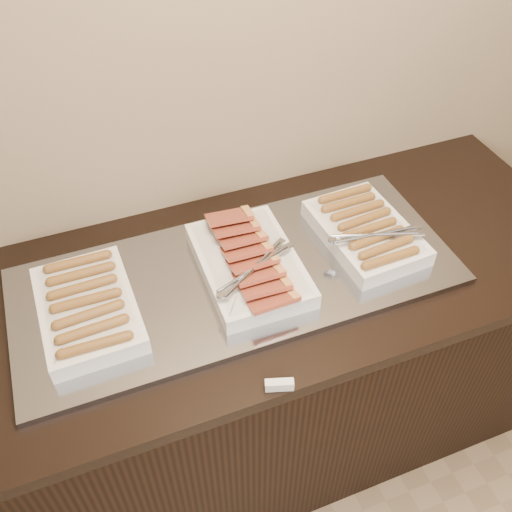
{
  "coord_description": "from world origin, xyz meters",
  "views": [
    {
      "loc": [
        -0.36,
        1.12,
        2.05
      ],
      "look_at": [
        0.04,
        2.13,
        0.97
      ],
      "focal_mm": 40.0,
      "sensor_mm": 36.0,
      "label": 1
    }
  ],
  "objects": [
    {
      "name": "label_holder",
      "position": [
        -0.04,
        1.77,
        0.91
      ],
      "size": [
        0.07,
        0.04,
        0.03
      ],
      "primitive_type": "cube",
      "rotation": [
        0.0,
        0.0,
        -0.31
      ],
      "color": "silver",
      "rests_on": "counter"
    },
    {
      "name": "dish_right",
      "position": [
        0.37,
        2.13,
        0.95
      ],
      "size": [
        0.27,
        0.36,
        0.08
      ],
      "rotation": [
        0.0,
        0.0,
        0.06
      ],
      "color": "silver",
      "rests_on": "warming_tray"
    },
    {
      "name": "warming_tray",
      "position": [
        -0.02,
        2.13,
        0.91
      ],
      "size": [
        1.2,
        0.5,
        0.02
      ],
      "primitive_type": "cube",
      "color": "#91949E",
      "rests_on": "counter"
    },
    {
      "name": "counter",
      "position": [
        0.0,
        2.13,
        0.45
      ],
      "size": [
        2.06,
        0.76,
        0.9
      ],
      "color": "black",
      "rests_on": "ground"
    },
    {
      "name": "dish_center",
      "position": [
        0.02,
        2.13,
        0.95
      ],
      "size": [
        0.27,
        0.41,
        0.09
      ],
      "rotation": [
        0.0,
        0.0,
        -0.02
      ],
      "color": "silver",
      "rests_on": "warming_tray"
    },
    {
      "name": "dish_left",
      "position": [
        -0.42,
        2.13,
        0.95
      ],
      "size": [
        0.24,
        0.35,
        0.07
      ],
      "rotation": [
        0.0,
        0.0,
        0.03
      ],
      "color": "silver",
      "rests_on": "warming_tray"
    }
  ]
}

